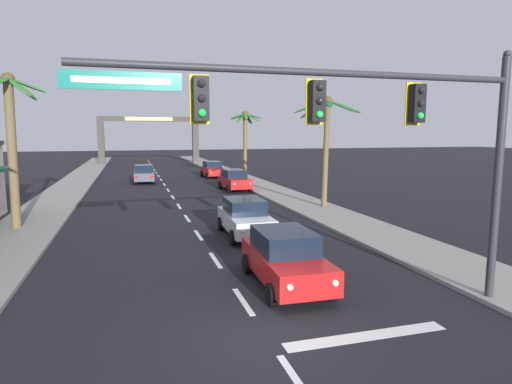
{
  "coord_description": "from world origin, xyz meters",
  "views": [
    {
      "loc": [
        -2.84,
        -8.79,
        4.62
      ],
      "look_at": [
        2.08,
        8.0,
        2.2
      ],
      "focal_mm": 30.13,
      "sensor_mm": 36.0,
      "label": 1
    }
  ],
  "objects_px": {
    "palm_left_second": "(11,127)",
    "sedan_parked_mid_kerb": "(235,180)",
    "sedan_third_in_queue": "(245,217)",
    "sedan_oncoming_far": "(144,174)",
    "palm_right_third": "(245,131)",
    "sedan_parked_nearest_kerb": "(212,169)",
    "town_gateway_arch": "(149,134)",
    "palm_right_second": "(327,128)",
    "traffic_signal_mast": "(378,123)",
    "sedan_lead_at_stop_bar": "(285,258)"
  },
  "relations": [
    {
      "from": "traffic_signal_mast",
      "to": "palm_left_second",
      "type": "distance_m",
      "value": 17.28
    },
    {
      "from": "sedan_third_in_queue",
      "to": "town_gateway_arch",
      "type": "xyz_separation_m",
      "value": [
        -2.02,
        47.55,
        3.65
      ]
    },
    {
      "from": "sedan_lead_at_stop_bar",
      "to": "sedan_oncoming_far",
      "type": "xyz_separation_m",
      "value": [
        -3.24,
        29.15,
        0.0
      ]
    },
    {
      "from": "sedan_parked_nearest_kerb",
      "to": "sedan_parked_mid_kerb",
      "type": "relative_size",
      "value": 1.0
    },
    {
      "from": "sedan_oncoming_far",
      "to": "town_gateway_arch",
      "type": "height_order",
      "value": "town_gateway_arch"
    },
    {
      "from": "sedan_oncoming_far",
      "to": "sedan_parked_mid_kerb",
      "type": "bearing_deg",
      "value": -47.53
    },
    {
      "from": "sedan_third_in_queue",
      "to": "town_gateway_arch",
      "type": "relative_size",
      "value": 0.31
    },
    {
      "from": "traffic_signal_mast",
      "to": "town_gateway_arch",
      "type": "relative_size",
      "value": 0.74
    },
    {
      "from": "sedan_lead_at_stop_bar",
      "to": "palm_right_third",
      "type": "xyz_separation_m",
      "value": [
        6.11,
        27.76,
        3.89
      ]
    },
    {
      "from": "sedan_oncoming_far",
      "to": "palm_right_second",
      "type": "distance_m",
      "value": 20.48
    },
    {
      "from": "sedan_parked_nearest_kerb",
      "to": "palm_right_second",
      "type": "distance_m",
      "value": 20.99
    },
    {
      "from": "palm_right_third",
      "to": "sedan_parked_mid_kerb",
      "type": "bearing_deg",
      "value": -112.35
    },
    {
      "from": "sedan_third_in_queue",
      "to": "traffic_signal_mast",
      "type": "bearing_deg",
      "value": -84.73
    },
    {
      "from": "sedan_parked_nearest_kerb",
      "to": "town_gateway_arch",
      "type": "bearing_deg",
      "value": 103.77
    },
    {
      "from": "traffic_signal_mast",
      "to": "sedan_third_in_queue",
      "type": "distance_m",
      "value": 10.09
    },
    {
      "from": "traffic_signal_mast",
      "to": "sedan_oncoming_far",
      "type": "xyz_separation_m",
      "value": [
        -4.54,
        31.93,
        -4.0
      ]
    },
    {
      "from": "traffic_signal_mast",
      "to": "palm_left_second",
      "type": "bearing_deg",
      "value": 129.41
    },
    {
      "from": "sedan_parked_nearest_kerb",
      "to": "palm_right_second",
      "type": "relative_size",
      "value": 0.66
    },
    {
      "from": "town_gateway_arch",
      "to": "palm_right_second",
      "type": "bearing_deg",
      "value": -78.54
    },
    {
      "from": "sedan_third_in_queue",
      "to": "sedan_oncoming_far",
      "type": "xyz_separation_m",
      "value": [
        -3.69,
        22.7,
        0.0
      ]
    },
    {
      "from": "traffic_signal_mast",
      "to": "palm_right_second",
      "type": "height_order",
      "value": "palm_right_second"
    },
    {
      "from": "traffic_signal_mast",
      "to": "palm_right_second",
      "type": "relative_size",
      "value": 1.59
    },
    {
      "from": "sedan_parked_nearest_kerb",
      "to": "palm_right_third",
      "type": "distance_m",
      "value": 6.36
    },
    {
      "from": "sedan_third_in_queue",
      "to": "sedan_oncoming_far",
      "type": "height_order",
      "value": "same"
    },
    {
      "from": "town_gateway_arch",
      "to": "sedan_parked_nearest_kerb",
      "type": "bearing_deg",
      "value": -76.23
    },
    {
      "from": "palm_left_second",
      "to": "town_gateway_arch",
      "type": "bearing_deg",
      "value": 79.43
    },
    {
      "from": "sedan_oncoming_far",
      "to": "palm_right_second",
      "type": "xyz_separation_m",
      "value": [
        10.21,
        -17.28,
        4.07
      ]
    },
    {
      "from": "sedan_oncoming_far",
      "to": "palm_right_third",
      "type": "distance_m",
      "value": 10.22
    },
    {
      "from": "sedan_lead_at_stop_bar",
      "to": "palm_right_second",
      "type": "relative_size",
      "value": 0.66
    },
    {
      "from": "palm_left_second",
      "to": "sedan_parked_mid_kerb",
      "type": "bearing_deg",
      "value": 39.9
    },
    {
      "from": "sedan_oncoming_far",
      "to": "palm_right_second",
      "type": "height_order",
      "value": "palm_right_second"
    },
    {
      "from": "palm_left_second",
      "to": "sedan_third_in_queue",
      "type": "bearing_deg",
      "value": -22.19
    },
    {
      "from": "sedan_third_in_queue",
      "to": "sedan_parked_mid_kerb",
      "type": "bearing_deg",
      "value": 78.29
    },
    {
      "from": "sedan_parked_nearest_kerb",
      "to": "palm_right_second",
      "type": "xyz_separation_m",
      "value": [
        3.2,
        -20.34,
        4.07
      ]
    },
    {
      "from": "palm_right_second",
      "to": "sedan_oncoming_far",
      "type": "bearing_deg",
      "value": 120.59
    },
    {
      "from": "sedan_third_in_queue",
      "to": "town_gateway_arch",
      "type": "height_order",
      "value": "town_gateway_arch"
    },
    {
      "from": "palm_right_third",
      "to": "sedan_parked_nearest_kerb",
      "type": "bearing_deg",
      "value": 117.73
    },
    {
      "from": "sedan_parked_nearest_kerb",
      "to": "traffic_signal_mast",
      "type": "bearing_deg",
      "value": -94.04
    },
    {
      "from": "sedan_third_in_queue",
      "to": "sedan_oncoming_far",
      "type": "relative_size",
      "value": 1.0
    },
    {
      "from": "traffic_signal_mast",
      "to": "sedan_parked_nearest_kerb",
      "type": "bearing_deg",
      "value": 85.96
    },
    {
      "from": "sedan_oncoming_far",
      "to": "sedan_parked_nearest_kerb",
      "type": "distance_m",
      "value": 7.65
    },
    {
      "from": "sedan_lead_at_stop_bar",
      "to": "sedan_oncoming_far",
      "type": "distance_m",
      "value": 29.33
    },
    {
      "from": "sedan_third_in_queue",
      "to": "palm_left_second",
      "type": "xyz_separation_m",
      "value": [
        -10.12,
        4.13,
        4.03
      ]
    },
    {
      "from": "sedan_oncoming_far",
      "to": "palm_right_third",
      "type": "bearing_deg",
      "value": -8.44
    },
    {
      "from": "sedan_oncoming_far",
      "to": "town_gateway_arch",
      "type": "xyz_separation_m",
      "value": [
        1.67,
        24.84,
        3.65
      ]
    },
    {
      "from": "sedan_lead_at_stop_bar",
      "to": "palm_right_third",
      "type": "height_order",
      "value": "palm_right_third"
    },
    {
      "from": "traffic_signal_mast",
      "to": "sedan_lead_at_stop_bar",
      "type": "xyz_separation_m",
      "value": [
        -1.3,
        2.78,
        -4.0
      ]
    },
    {
      "from": "sedan_oncoming_far",
      "to": "sedan_parked_nearest_kerb",
      "type": "xyz_separation_m",
      "value": [
        7.01,
        3.06,
        0.0
      ]
    },
    {
      "from": "sedan_oncoming_far",
      "to": "sedan_third_in_queue",
      "type": "bearing_deg",
      "value": -80.77
    },
    {
      "from": "traffic_signal_mast",
      "to": "palm_right_third",
      "type": "relative_size",
      "value": 1.62
    }
  ]
}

